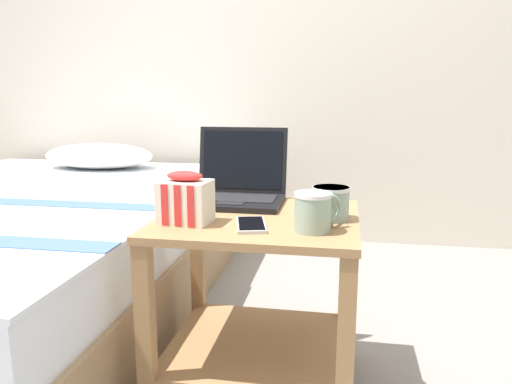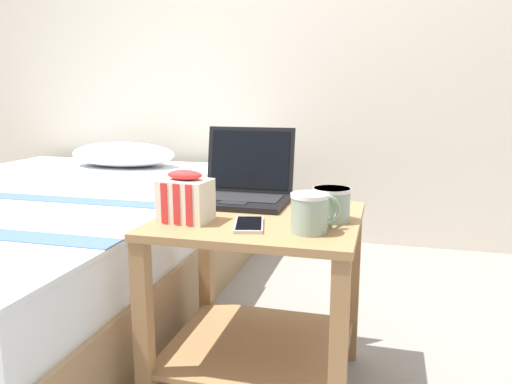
{
  "view_description": "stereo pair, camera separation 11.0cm",
  "coord_description": "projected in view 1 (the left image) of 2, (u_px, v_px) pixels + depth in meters",
  "views": [
    {
      "loc": [
        0.24,
        -1.39,
        0.91
      ],
      "look_at": [
        0.0,
        -0.04,
        0.63
      ],
      "focal_mm": 35.0,
      "sensor_mm": 36.0,
      "label": 1
    },
    {
      "loc": [
        0.35,
        -1.37,
        0.91
      ],
      "look_at": [
        0.0,
        -0.04,
        0.63
      ],
      "focal_mm": 35.0,
      "sensor_mm": 36.0,
      "label": 2
    }
  ],
  "objects": [
    {
      "name": "bedside_table",
      "position": [
        258.0,
        280.0,
        1.49
      ],
      "size": [
        0.58,
        0.54,
        0.55
      ],
      "color": "#997047",
      "rests_on": "ground_plane"
    },
    {
      "name": "bed",
      "position": [
        15.0,
        248.0,
        2.14
      ],
      "size": [
        1.57,
        2.15,
        0.61
      ],
      "color": "#997A56",
      "rests_on": "ground_plane"
    },
    {
      "name": "mug_front_left",
      "position": [
        331.0,
        201.0,
        1.41
      ],
      "size": [
        0.11,
        0.15,
        0.09
      ],
      "color": "#8CA593",
      "rests_on": "bedside_table"
    },
    {
      "name": "mug_front_right",
      "position": [
        314.0,
        210.0,
        1.29
      ],
      "size": [
        0.13,
        0.11,
        0.1
      ],
      "color": "#8CA593",
      "rests_on": "bedside_table"
    },
    {
      "name": "snack_bag",
      "position": [
        185.0,
        199.0,
        1.37
      ],
      "size": [
        0.15,
        0.12,
        0.14
      ],
      "color": "silver",
      "rests_on": "bedside_table"
    },
    {
      "name": "cell_phone",
      "position": [
        250.0,
        225.0,
        1.34
      ],
      "size": [
        0.11,
        0.17,
        0.01
      ],
      "color": "#B7BABC",
      "rests_on": "bedside_table"
    },
    {
      "name": "laptop",
      "position": [
        237.0,
        187.0,
        1.63
      ],
      "size": [
        0.3,
        0.27,
        0.24
      ],
      "color": "black",
      "rests_on": "bedside_table"
    },
    {
      "name": "back_wall",
      "position": [
        307.0,
        30.0,
        2.88
      ],
      "size": [
        8.0,
        0.05,
        2.5
      ],
      "color": "beige",
      "rests_on": "ground_plane"
    }
  ]
}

